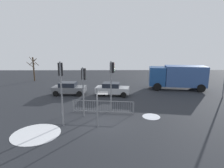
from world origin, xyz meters
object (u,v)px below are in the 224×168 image
at_px(direction_sign_post, 98,105).
at_px(traffic_light_rear_right, 61,79).
at_px(delivery_truck, 178,76).
at_px(traffic_light_rear_left, 84,80).
at_px(traffic_light_mid_right, 112,75).
at_px(bare_tree_left, 34,68).
at_px(car_silver_mid, 112,89).
at_px(car_grey_trailing, 69,88).

bearing_deg(direction_sign_post, traffic_light_rear_right, 171.96).
bearing_deg(delivery_truck, direction_sign_post, 58.92).
bearing_deg(direction_sign_post, delivery_truck, 50.37).
xyz_separation_m(traffic_light_rear_right, traffic_light_rear_left, (1.32, 1.80, -0.44)).
bearing_deg(traffic_light_rear_left, traffic_light_mid_right, 43.74).
relative_size(traffic_light_rear_right, delivery_truck, 0.63).
bearing_deg(traffic_light_rear_left, direction_sign_post, -45.00).
bearing_deg(traffic_light_mid_right, bare_tree_left, 165.60).
bearing_deg(delivery_truck, traffic_light_rear_left, 49.23).
distance_m(traffic_light_rear_left, bare_tree_left, 18.44).
relative_size(traffic_light_rear_left, delivery_truck, 0.55).
height_order(car_silver_mid, car_grey_trailing, same).
height_order(traffic_light_mid_right, car_grey_trailing, traffic_light_mid_right).
xyz_separation_m(direction_sign_post, car_silver_mid, (1.09, 8.46, -0.83)).
distance_m(traffic_light_rear_left, car_silver_mid, 7.02).
height_order(delivery_truck, bare_tree_left, bare_tree_left).
distance_m(car_silver_mid, bare_tree_left, 15.57).
bearing_deg(bare_tree_left, direction_sign_post, -56.72).
xyz_separation_m(direction_sign_post, car_grey_trailing, (-3.97, 8.85, -0.83)).
relative_size(traffic_light_mid_right, direction_sign_post, 1.54).
distance_m(traffic_light_rear_left, delivery_truck, 14.27).
xyz_separation_m(traffic_light_rear_left, car_silver_mid, (2.35, 6.25, -2.17)).
relative_size(traffic_light_rear_right, bare_tree_left, 1.18).
distance_m(car_grey_trailing, delivery_truck, 13.89).
relative_size(direction_sign_post, car_silver_mid, 0.70).
bearing_deg(direction_sign_post, bare_tree_left, 124.20).
xyz_separation_m(traffic_light_rear_left, bare_tree_left, (-10.24, 15.32, -0.84)).
relative_size(traffic_light_rear_left, bare_tree_left, 1.02).
xyz_separation_m(traffic_light_rear_right, car_grey_trailing, (-1.39, 8.44, -2.61)).
height_order(direction_sign_post, car_silver_mid, direction_sign_post).
distance_m(car_silver_mid, car_grey_trailing, 5.08).
distance_m(traffic_light_rear_left, car_grey_trailing, 7.50).
distance_m(traffic_light_mid_right, car_silver_mid, 5.58).
relative_size(traffic_light_rear_left, car_grey_trailing, 1.03).
bearing_deg(traffic_light_rear_right, car_grey_trailing, 89.60).
bearing_deg(bare_tree_left, car_grey_trailing, -49.04).
xyz_separation_m(traffic_light_rear_left, car_grey_trailing, (-2.71, 6.64, -2.17)).
distance_m(traffic_light_rear_left, direction_sign_post, 2.87).
relative_size(direction_sign_post, car_grey_trailing, 0.73).
bearing_deg(bare_tree_left, delivery_truck, -16.38).
bearing_deg(direction_sign_post, traffic_light_mid_right, 74.67).
bearing_deg(direction_sign_post, car_grey_trailing, 115.09).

